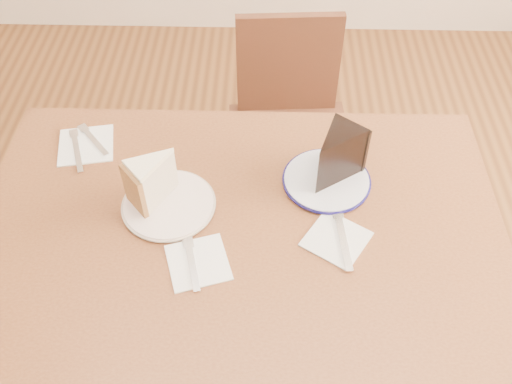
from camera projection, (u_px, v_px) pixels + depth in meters
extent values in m
plane|color=#492913|center=(244.00, 370.00, 1.84)|extent=(4.00, 4.00, 0.00)
cube|color=#4D2815|center=(240.00, 232.00, 1.30)|extent=(1.20, 0.80, 0.04)
cylinder|color=black|center=(78.00, 216.00, 1.81)|extent=(0.06, 0.06, 0.71)
cylinder|color=black|center=(418.00, 223.00, 1.80)|extent=(0.06, 0.06, 0.71)
cube|color=#361A10|center=(290.00, 146.00, 1.91)|extent=(0.43, 0.43, 0.04)
cylinder|color=#361A10|center=(328.00, 157.00, 2.20)|extent=(0.04, 0.04, 0.41)
cylinder|color=#361A10|center=(239.00, 159.00, 2.19)|extent=(0.04, 0.04, 0.41)
cylinder|color=#361A10|center=(340.00, 226.00, 1.98)|extent=(0.04, 0.04, 0.41)
cylinder|color=#361A10|center=(242.00, 230.00, 1.97)|extent=(0.04, 0.04, 0.41)
cube|color=#361A10|center=(288.00, 64.00, 1.88)|extent=(0.34, 0.05, 0.36)
cylinder|color=white|center=(169.00, 205.00, 1.32)|extent=(0.21, 0.21, 0.01)
cylinder|color=white|center=(326.00, 180.00, 1.37)|extent=(0.20, 0.20, 0.01)
cube|color=white|center=(198.00, 262.00, 1.22)|extent=(0.16, 0.16, 0.00)
cube|color=white|center=(336.00, 239.00, 1.26)|extent=(0.17, 0.17, 0.00)
cube|color=white|center=(86.00, 145.00, 1.46)|extent=(0.16, 0.16, 0.00)
cube|color=silver|center=(192.00, 264.00, 1.21)|extent=(0.05, 0.14, 0.00)
cube|color=silver|center=(343.00, 239.00, 1.25)|extent=(0.03, 0.17, 0.00)
cube|color=silver|center=(94.00, 140.00, 1.47)|extent=(0.10, 0.12, 0.00)
cube|color=silver|center=(77.00, 151.00, 1.44)|extent=(0.07, 0.16, 0.00)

